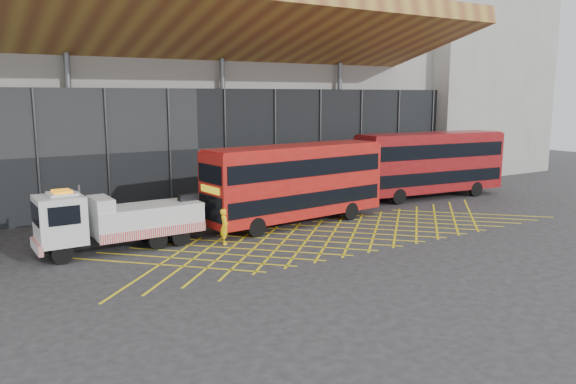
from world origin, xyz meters
TOP-DOWN VIEW (x-y plane):
  - ground_plane at (0.00, 0.00)m, footprint 120.00×120.00m
  - road_markings at (5.60, 0.00)m, footprint 27.96×7.16m
  - construction_building at (1.92, 18.40)m, footprint 55.00×23.97m
  - east_building at (32.00, 16.00)m, footprint 15.00×12.00m
  - recovery_truck at (-5.76, 3.42)m, footprint 9.41×2.33m
  - bus_towed at (4.84, 3.59)m, footprint 11.70×3.76m
  - bus_second at (18.07, 5.65)m, footprint 12.05×3.93m
  - worker at (-0.74, 1.67)m, footprint 0.67×0.79m

SIDE VIEW (x-z plane):
  - ground_plane at x=0.00m, z-range 0.00..0.00m
  - road_markings at x=5.60m, z-range 0.00..0.01m
  - worker at x=-0.74m, z-range 0.00..1.84m
  - recovery_truck at x=-5.76m, z-range -0.12..3.16m
  - bus_towed at x=4.84m, z-range 0.26..4.94m
  - bus_second at x=18.07m, z-range 0.27..5.08m
  - construction_building at x=1.92m, z-range -0.02..17.98m
  - east_building at x=32.00m, z-range 0.00..20.00m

